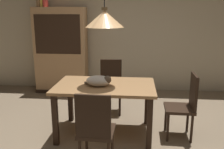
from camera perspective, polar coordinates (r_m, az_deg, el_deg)
name	(u,v)px	position (r m, az deg, el deg)	size (l,w,h in m)	color
ground	(112,146)	(3.48, -0.04, -16.09)	(10.00, 10.00, 0.00)	#847056
back_wall	(123,26)	(5.66, 2.62, 11.06)	(6.40, 0.10, 2.90)	beige
dining_table	(105,91)	(3.57, -1.59, -3.89)	(1.40, 0.90, 0.75)	#A87A4C
chair_near_front	(95,128)	(2.81, -3.88, -12.08)	(0.41, 0.41, 0.93)	black
chair_far_back	(111,84)	(4.44, -0.26, -2.09)	(0.43, 0.43, 0.93)	black
chair_right_side	(185,103)	(3.65, 16.39, -6.32)	(0.41, 0.41, 0.93)	black
cat_sleeping	(99,81)	(3.45, -2.94, -1.44)	(0.39, 0.23, 0.16)	beige
pendant_lamp	(105,19)	(3.39, -1.71, 12.63)	(0.52, 0.52, 1.30)	#E0A86B
hutch_bookcase	(61,52)	(5.62, -11.47, 5.03)	(1.12, 0.45, 1.85)	tan
book_brown_thick	(40,2)	(5.70, -16.19, 15.69)	(0.06, 0.24, 0.22)	brown
book_yellow_short	(43,3)	(5.67, -15.50, 15.54)	(0.04, 0.20, 0.18)	gold
book_red_tall	(45,0)	(5.66, -14.98, 16.09)	(0.04, 0.22, 0.28)	#B73833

